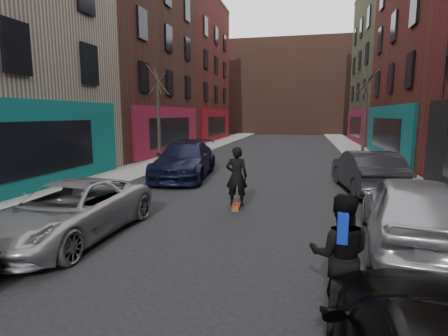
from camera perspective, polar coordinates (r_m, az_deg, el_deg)
The scene contains 13 objects.
sidewalk_left at distance 32.69m, azimuth -2.19°, elevation 3.68°, with size 2.50×84.00×0.13m, color gray.
sidewalk_right at distance 31.84m, azimuth 20.13°, elevation 3.01°, with size 2.50×84.00×0.13m, color gray.
buildings_left at distance 24.06m, azimuth -30.42°, elevation 20.32°, with size 12.00×56.00×16.50m, color #5B1C1A.
building_far at distance 57.63m, azimuth 10.89°, elevation 12.62°, with size 40.00×10.00×14.00m, color #47281E.
tree_left_far at distance 21.19m, azimuth -10.67°, elevation 9.76°, with size 2.00×2.00×6.50m, color black, non-canonical shape.
tree_right_far at distance 25.77m, azimuth 22.09°, elevation 9.41°, with size 2.00×2.00×6.80m, color black, non-canonical shape.
parked_left_far at distance 9.19m, azimuth -23.86°, elevation -6.35°, with size 2.24×4.85×1.35m, color #919399.
parked_left_end at distance 16.46m, azimuth -6.42°, elevation 1.31°, with size 2.33×5.74×1.67m, color black.
parked_right_far at distance 8.74m, azimuth 28.52°, elevation -6.29°, with size 1.99×4.94×1.68m, color #9B9EA4.
parked_right_end at distance 14.47m, azimuth 22.23°, elevation -0.47°, with size 1.68×4.82×1.59m, color black.
skateboard at distance 11.13m, azimuth 2.04°, elevation -6.35°, with size 0.22×0.80×0.10m, color olive.
skateboarder at distance 10.92m, azimuth 2.07°, elevation -1.35°, with size 0.68×0.45×1.87m, color black.
pedestrian at distance 5.51m, azimuth 18.38°, elevation -13.27°, with size 0.92×0.73×1.83m.
Camera 1 is at (2.20, -1.45, 2.95)m, focal length 28.00 mm.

